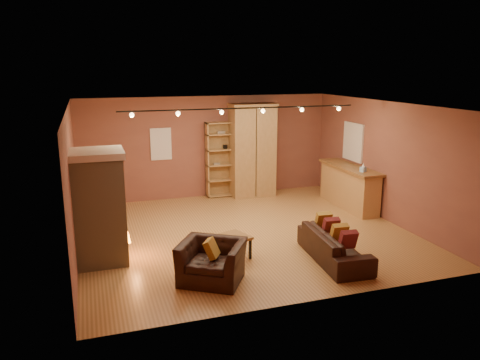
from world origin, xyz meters
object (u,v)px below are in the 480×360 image
object	(u,v)px
bookcase	(221,159)
coffee_table	(232,239)
armchair	(212,255)
bar_counter	(349,186)
fireplace	(100,207)
loveseat	(334,240)
armoire	(252,150)

from	to	relation	value
bookcase	coffee_table	size ratio (longest dim) A/B	2.85
bookcase	armchair	world-z (taller)	bookcase
armchair	bar_counter	bearing A→B (deg)	66.36
bar_counter	armchair	size ratio (longest dim) A/B	1.79
fireplace	loveseat	xyz separation A→B (m)	(4.16, -1.32, -0.67)
armoire	coffee_table	distance (m)	4.64
fireplace	loveseat	bearing A→B (deg)	-17.59
bar_counter	coffee_table	world-z (taller)	bar_counter
fireplace	armoire	bearing A→B (deg)	39.71
bookcase	bar_counter	size ratio (longest dim) A/B	0.93
fireplace	bar_counter	bearing A→B (deg)	14.76
fireplace	armoire	distance (m)	5.51
armoire	bookcase	bearing A→B (deg)	165.58
loveseat	coffee_table	size ratio (longest dim) A/B	2.69
fireplace	bar_counter	distance (m)	6.47
fireplace	loveseat	size ratio (longest dim) A/B	1.07
bookcase	coffee_table	distance (m)	4.54
bar_counter	bookcase	bearing A→B (deg)	143.76
coffee_table	fireplace	bearing A→B (deg)	165.11
bookcase	bar_counter	xyz separation A→B (m)	(2.86, -2.09, -0.52)
bookcase	armoire	xyz separation A→B (m)	(0.85, -0.22, 0.23)
loveseat	armchair	xyz separation A→B (m)	(-2.42, -0.13, 0.07)
fireplace	coffee_table	xyz separation A→B (m)	(2.36, -0.63, -0.69)
armoire	loveseat	xyz separation A→B (m)	(-0.08, -4.84, -0.91)
fireplace	armchair	bearing A→B (deg)	-39.75
bar_counter	armchair	xyz separation A→B (m)	(-4.50, -3.09, -0.09)
armoire	armchair	xyz separation A→B (m)	(-2.50, -4.97, -0.84)
armchair	loveseat	bearing A→B (deg)	34.92
fireplace	coffee_table	world-z (taller)	fireplace
bookcase	fireplace	bearing A→B (deg)	-132.14
loveseat	coffee_table	distance (m)	1.93
fireplace	bookcase	distance (m)	5.04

